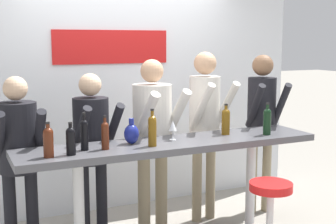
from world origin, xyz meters
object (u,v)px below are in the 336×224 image
(person_center_left, at_px, (153,127))
(person_center_right, at_px, (262,114))
(wine_bottle_2, at_px, (226,120))
(person_center, at_px, (205,116))
(wine_bottle_3, at_px, (71,140))
(wine_bottle_5, at_px, (152,129))
(wine_bottle_6, at_px, (105,134))
(wine_bottle_4, at_px, (84,133))
(wine_bottle_0, at_px, (267,120))
(person_far_left, at_px, (18,147))
(bar_stool, at_px, (270,209))
(tasting_table, at_px, (172,158))
(wine_bottle_1, at_px, (48,141))
(decorative_vase, at_px, (132,134))
(person_left, at_px, (92,139))
(wine_glass_0, at_px, (173,126))

(person_center_left, height_order, person_center_right, person_center_right)
(wine_bottle_2, bearing_deg, person_center, 87.54)
(wine_bottle_2, distance_m, wine_bottle_3, 1.52)
(wine_bottle_5, bearing_deg, wine_bottle_6, 172.29)
(wine_bottle_4, bearing_deg, person_center_right, 12.28)
(wine_bottle_0, distance_m, wine_bottle_4, 1.72)
(person_far_left, xyz_separation_m, wine_bottle_3, (0.32, -0.56, 0.14))
(wine_bottle_2, bearing_deg, bar_stool, -84.25)
(tasting_table, height_order, wine_bottle_1, wine_bottle_1)
(wine_bottle_4, height_order, wine_bottle_6, wine_bottle_4)
(wine_bottle_0, bearing_deg, person_center, 118.69)
(person_center_right, relative_size, decorative_vase, 7.86)
(person_center_left, height_order, wine_bottle_5, person_center_left)
(wine_bottle_4, bearing_deg, decorative_vase, 8.65)
(person_left, relative_size, person_center_right, 0.92)
(decorative_vase, bearing_deg, tasting_table, -9.54)
(bar_stool, bearing_deg, wine_bottle_3, 164.14)
(person_center_left, height_order, wine_bottle_0, person_center_left)
(person_left, distance_m, person_center, 1.21)
(wine_bottle_0, relative_size, wine_bottle_1, 1.11)
(tasting_table, relative_size, wine_glass_0, 15.38)
(person_far_left, bearing_deg, tasting_table, -19.80)
(wine_bottle_1, xyz_separation_m, decorative_vase, (0.74, 0.18, -0.04))
(wine_bottle_2, bearing_deg, person_center_left, 147.89)
(person_far_left, distance_m, wine_bottle_4, 0.66)
(wine_bottle_5, bearing_deg, wine_bottle_2, 11.47)
(bar_stool, relative_size, wine_bottle_5, 2.19)
(wine_bottle_2, relative_size, wine_bottle_4, 0.94)
(person_left, distance_m, wine_bottle_0, 1.64)
(bar_stool, relative_size, decorative_vase, 3.16)
(person_left, relative_size, wine_bottle_4, 5.11)
(person_far_left, relative_size, person_center, 0.90)
(bar_stool, relative_size, wine_bottle_4, 2.24)
(wine_bottle_3, distance_m, wine_bottle_5, 0.69)
(bar_stool, xyz_separation_m, person_center_right, (0.62, 1.01, 0.63))
(wine_bottle_5, bearing_deg, decorative_vase, 128.38)
(person_center_left, bearing_deg, wine_bottle_0, -41.28)
(wine_bottle_0, distance_m, wine_bottle_3, 1.86)
(tasting_table, bearing_deg, decorative_vase, 170.46)
(wine_bottle_4, distance_m, decorative_vase, 0.44)
(tasting_table, xyz_separation_m, wine_bottle_1, (-1.09, -0.12, 0.27))
(person_left, bearing_deg, person_center_right, -9.24)
(tasting_table, bearing_deg, wine_bottle_3, -172.88)
(person_far_left, bearing_deg, person_left, 2.19)
(wine_bottle_6, bearing_deg, person_left, 86.58)
(decorative_vase, bearing_deg, wine_bottle_6, -158.35)
(person_left, xyz_separation_m, wine_bottle_2, (1.18, -0.40, 0.15))
(person_left, distance_m, wine_bottle_3, 0.68)
(wine_bottle_6, distance_m, decorative_vase, 0.29)
(wine_bottle_6, bearing_deg, tasting_table, 4.25)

